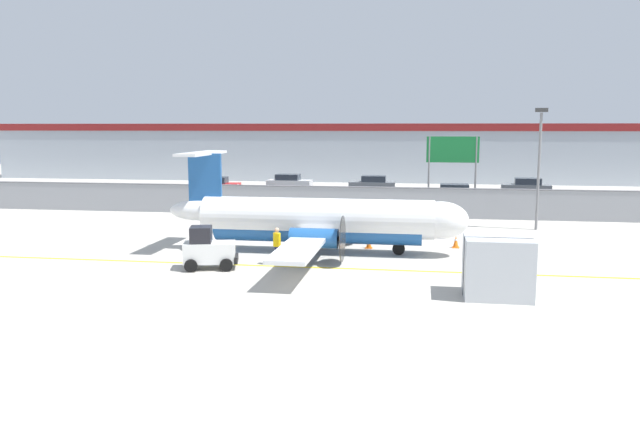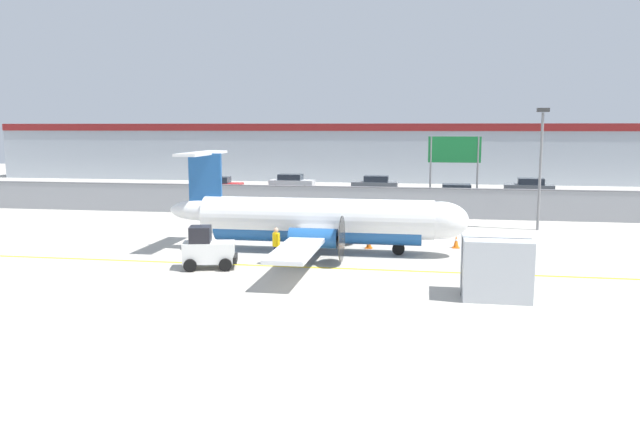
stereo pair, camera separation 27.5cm
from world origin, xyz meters
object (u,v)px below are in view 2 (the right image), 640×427
(commuter_airplane, at_px, (322,220))
(parked_car_0, at_px, (219,186))
(traffic_cone_near_left, at_px, (369,242))
(parked_car_4, at_px, (529,187))
(ground_crew_worker, at_px, (276,244))
(parked_car_2, at_px, (375,184))
(cargo_container, at_px, (496,268))
(baggage_tug, at_px, (208,249))
(traffic_cone_near_right, at_px, (456,242))
(parked_car_1, at_px, (292,183))
(apron_light_pole, at_px, (541,158))
(highway_sign, at_px, (454,156))
(parked_car_3, at_px, (458,194))

(commuter_airplane, xyz_separation_m, parked_car_0, (-13.27, 23.80, -0.71))
(traffic_cone_near_left, xyz_separation_m, parked_car_4, (11.93, 25.27, 0.58))
(ground_crew_worker, xyz_separation_m, parked_car_4, (15.73, 29.76, -0.06))
(commuter_airplane, distance_m, parked_car_2, 27.28)
(cargo_container, bearing_deg, parked_car_4, 79.26)
(baggage_tug, distance_m, traffic_cone_near_right, 12.81)
(parked_car_1, xyz_separation_m, apron_light_pole, (19.17, -19.17, 3.41))
(parked_car_4, relative_size, highway_sign, 0.79)
(parked_car_3, bearing_deg, cargo_container, -89.34)
(cargo_container, relative_size, parked_car_0, 0.57)
(parked_car_0, height_order, parked_car_1, same)
(baggage_tug, height_order, parked_car_4, baggage_tug)
(commuter_airplane, distance_m, cargo_container, 10.33)
(baggage_tug, relative_size, parked_car_2, 0.60)
(traffic_cone_near_left, distance_m, parked_car_3, 19.21)
(traffic_cone_near_right, distance_m, parked_car_0, 29.36)
(parked_car_4, bearing_deg, baggage_tug, 64.49)
(commuter_airplane, distance_m, traffic_cone_near_right, 7.10)
(parked_car_2, distance_m, apron_light_pole, 21.88)
(baggage_tug, xyz_separation_m, parked_car_1, (-3.01, 32.26, 0.04))
(baggage_tug, bearing_deg, commuter_airplane, 30.72)
(baggage_tug, distance_m, ground_crew_worker, 3.06)
(parked_car_2, distance_m, parked_car_4, 13.57)
(cargo_container, bearing_deg, commuter_airplane, 137.18)
(cargo_container, bearing_deg, parked_car_2, 101.79)
(ground_crew_worker, bearing_deg, parked_car_0, 76.31)
(parked_car_1, distance_m, parked_car_4, 21.57)
(parked_car_1, height_order, parked_car_4, same)
(parked_car_1, relative_size, parked_car_2, 1.01)
(parked_car_2, bearing_deg, parked_car_1, -4.93)
(ground_crew_worker, xyz_separation_m, traffic_cone_near_left, (3.80, 4.48, -0.64))
(traffic_cone_near_left, distance_m, apron_light_pole, 12.72)
(commuter_airplane, distance_m, parked_car_0, 27.26)
(traffic_cone_near_left, bearing_deg, parked_car_2, 93.61)
(baggage_tug, bearing_deg, ground_crew_worker, 9.92)
(commuter_airplane, bearing_deg, highway_sign, 64.34)
(ground_crew_worker, xyz_separation_m, traffic_cone_near_right, (8.21, 5.30, -0.64))
(commuter_airplane, height_order, parked_car_2, commuter_airplane)
(ground_crew_worker, xyz_separation_m, parked_car_0, (-11.67, 26.89, -0.06))
(ground_crew_worker, relative_size, cargo_container, 0.70)
(baggage_tug, relative_size, traffic_cone_near_left, 3.95)
(ground_crew_worker, distance_m, traffic_cone_near_right, 9.80)
(baggage_tug, height_order, traffic_cone_near_right, baggage_tug)
(traffic_cone_near_right, xyz_separation_m, apron_light_pole, (5.15, 6.56, 3.99))
(ground_crew_worker, height_order, parked_car_0, same)
(apron_light_pole, bearing_deg, commuter_airplane, -143.29)
(commuter_airplane, bearing_deg, parked_car_1, 105.28)
(highway_sign, bearing_deg, traffic_cone_near_right, -91.84)
(traffic_cone_near_left, distance_m, parked_car_0, 27.24)
(parked_car_3, height_order, apron_light_pole, apron_light_pole)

